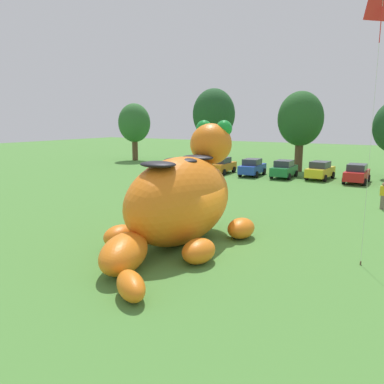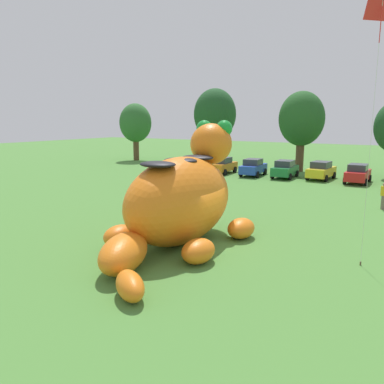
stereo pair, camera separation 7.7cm
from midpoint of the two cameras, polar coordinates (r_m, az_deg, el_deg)
name	(u,v)px [view 1 (the left image)]	position (r m, az deg, el deg)	size (l,w,h in m)	color
ground_plane	(209,245)	(17.75, 2.35, -7.79)	(160.00, 160.00, 0.00)	#4C8438
giant_inflatable_creature	(181,199)	(17.65, -1.78, -1.03)	(5.63, 10.75, 5.57)	orange
car_orange	(222,165)	(40.92, 4.33, 3.93)	(2.04, 4.15, 1.72)	orange
car_blue	(252,167)	(39.66, 8.83, 3.62)	(2.16, 4.21, 1.72)	#2347B7
car_green	(284,169)	(38.82, 13.35, 3.31)	(2.06, 4.16, 1.72)	#1E7238
car_yellow	(320,170)	(38.73, 18.31, 3.05)	(2.16, 4.21, 1.72)	yellow
car_red	(357,174)	(37.61, 23.05, 2.52)	(1.94, 4.10, 1.72)	red
tree_far_left	(134,123)	(54.83, -8.53, 9.98)	(4.40, 4.40, 7.81)	brown
tree_left	(214,115)	(49.84, 3.19, 11.27)	(5.33, 5.33, 9.46)	brown
tree_mid_left	(300,119)	(43.94, 15.64, 10.27)	(4.85, 4.85, 8.62)	brown
spectator_near_inflatable	(203,175)	(33.85, 1.57, 2.54)	(0.38, 0.26, 1.71)	#726656
spectator_mid_field	(383,196)	(27.24, 26.23, -0.53)	(0.38, 0.26, 1.71)	#726656
spectator_by_cars	(181,171)	(36.58, -1.65, 3.15)	(0.38, 0.26, 1.71)	black
tethered_flying_kite	(383,3)	(16.28, 26.13, 23.72)	(1.13, 1.13, 10.48)	brown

